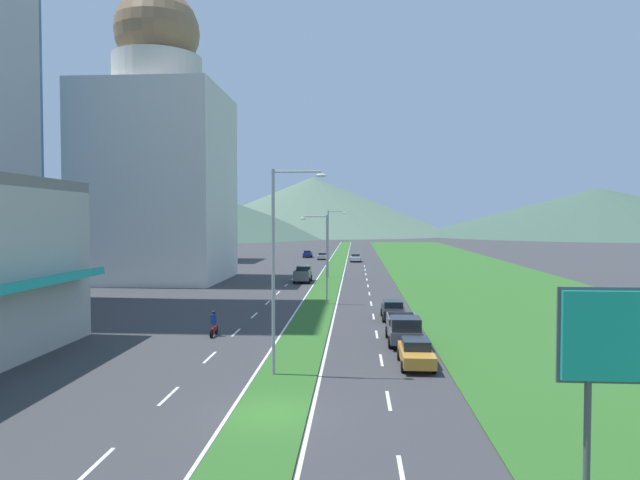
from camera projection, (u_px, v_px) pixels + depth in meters
ground_plane at (270, 414)px, 23.79m from camera, size 600.00×600.00×0.00m
grass_median at (332, 275)px, 83.63m from camera, size 3.20×240.00×0.06m
grass_verge_right at (472, 276)px, 82.31m from camera, size 24.00×240.00×0.06m
lane_dash_left_2 at (96, 465)px, 18.89m from camera, size 0.16×2.80×0.01m
lane_dash_left_3 at (169, 396)px, 26.26m from camera, size 0.16×2.80×0.01m
lane_dash_left_4 at (210, 357)px, 33.62m from camera, size 0.16×2.80×0.01m
lane_dash_left_5 at (236, 332)px, 40.98m from camera, size 0.16×2.80×0.01m
lane_dash_left_6 at (254, 315)px, 48.35m from camera, size 0.16×2.80×0.01m
lane_dash_left_7 at (268, 303)px, 55.71m from camera, size 0.16×2.80×0.01m
lane_dash_left_8 at (278, 293)px, 63.07m from camera, size 0.16×2.80×0.01m
lane_dash_left_9 at (286, 285)px, 70.44m from camera, size 0.16×2.80×0.01m
lane_dash_left_10 at (293, 279)px, 77.80m from camera, size 0.16×2.80×0.01m
lane_dash_left_11 at (298, 274)px, 85.16m from camera, size 0.16×2.80×0.01m
lane_dash_left_12 at (303, 269)px, 92.52m from camera, size 0.16×2.80×0.01m
lane_dash_left_13 at (307, 266)px, 99.89m from camera, size 0.16×2.80×0.01m
lane_dash_right_2 at (402, 474)px, 18.24m from camera, size 0.16×2.80×0.01m
lane_dash_right_3 at (389, 400)px, 25.61m from camera, size 0.16×2.80×0.01m
lane_dash_right_4 at (381, 360)px, 32.97m from camera, size 0.16×2.80×0.01m
lane_dash_right_5 at (377, 334)px, 40.33m from camera, size 0.16×2.80×0.01m
lane_dash_right_6 at (373, 317)px, 47.70m from camera, size 0.16×2.80×0.01m
lane_dash_right_7 at (371, 304)px, 55.06m from camera, size 0.16×2.80×0.01m
lane_dash_right_8 at (369, 294)px, 62.42m from camera, size 0.16×2.80×0.01m
lane_dash_right_9 at (368, 286)px, 69.78m from camera, size 0.16×2.80×0.01m
lane_dash_right_10 at (367, 279)px, 77.15m from camera, size 0.16×2.80×0.01m
lane_dash_right_11 at (366, 274)px, 84.51m from camera, size 0.16×2.80×0.01m
lane_dash_right_12 at (365, 270)px, 91.87m from camera, size 0.16×2.80×0.01m
lane_dash_right_13 at (364, 266)px, 99.24m from camera, size 0.16×2.80×0.01m
edge_line_median_left at (320, 275)px, 83.74m from camera, size 0.16×240.00×0.01m
edge_line_median_right at (343, 275)px, 83.51m from camera, size 0.16×240.00×0.01m
domed_building at (159, 158)px, 75.92m from camera, size 17.68×17.68×38.88m
midrise_colored at (177, 204)px, 112.45m from camera, size 14.66×14.66×22.53m
hill_far_left at (174, 210)px, 255.13m from camera, size 145.59×145.59×25.07m
hill_far_center at (313, 206)px, 301.09m from camera, size 149.63×149.63×30.83m
hill_far_right at (599, 212)px, 280.66m from camera, size 182.32×182.32×23.82m
street_lamp_near at (278, 259)px, 29.55m from camera, size 2.90×0.28×10.87m
street_lamp_mid at (324, 253)px, 54.56m from camera, size 2.69×0.42×8.67m
street_lamp_far at (330, 239)px, 79.58m from camera, size 2.60×0.35×9.50m
car_1 at (308, 254)px, 122.14m from camera, size 1.85×4.79×1.54m
car_2 at (355, 258)px, 109.41m from camera, size 2.02×4.51×1.52m
car_3 at (393, 310)px, 46.54m from camera, size 1.92×4.74×1.51m
car_4 at (416, 353)px, 31.59m from camera, size 1.89×4.38×1.51m
car_5 at (322, 256)px, 115.68m from camera, size 1.93×4.16×1.40m
pickup_truck_0 at (404, 329)px, 37.18m from camera, size 2.18×5.40×2.00m
pickup_truck_1 at (303, 274)px, 74.26m from camera, size 2.18×5.40×2.00m
motorcycle_rider at (214, 325)px, 39.78m from camera, size 0.36×2.00×1.80m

